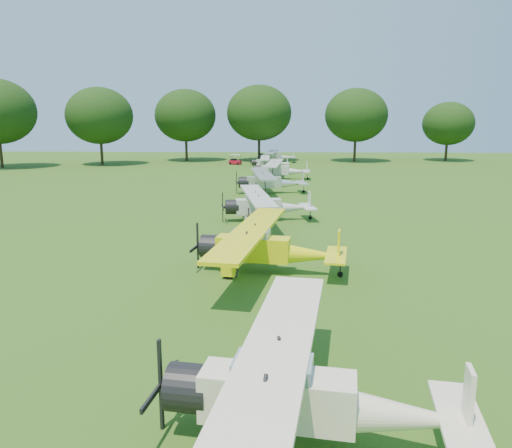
# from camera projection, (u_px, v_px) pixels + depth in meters

# --- Properties ---
(ground) EXTENTS (160.00, 160.00, 0.00)m
(ground) POSITION_uv_depth(u_px,v_px,m) (263.00, 236.00, 31.16)
(ground) COLOR #2D5A16
(ground) RESTS_ON ground
(tree_belt) EXTENTS (137.36, 130.27, 14.52)m
(tree_belt) POSITION_uv_depth(u_px,v_px,m) (323.00, 105.00, 29.51)
(tree_belt) COLOR #322413
(tree_belt) RESTS_ON ground
(aircraft_1) EXTENTS (7.28, 11.54, 2.27)m
(aircraft_1) POSITION_uv_depth(u_px,v_px,m) (302.00, 391.00, 10.98)
(aircraft_1) COLOR white
(aircraft_1) RESTS_ON ground
(aircraft_2) EXTENTS (7.34, 11.62, 2.28)m
(aircraft_2) POSITION_uv_depth(u_px,v_px,m) (264.00, 245.00, 23.61)
(aircraft_2) COLOR #F0EB0A
(aircraft_2) RESTS_ON ground
(aircraft_3) EXTENTS (6.78, 10.73, 2.11)m
(aircraft_3) POSITION_uv_depth(u_px,v_px,m) (265.00, 204.00, 35.73)
(aircraft_3) COLOR silver
(aircraft_3) RESTS_ON ground
(aircraft_4) EXTENTS (7.08, 11.24, 2.21)m
(aircraft_4) POSITION_uv_depth(u_px,v_px,m) (269.00, 180.00, 48.88)
(aircraft_4) COLOR white
(aircraft_4) RESTS_ON ground
(aircraft_5) EXTENTS (6.98, 11.13, 2.19)m
(aircraft_5) POSITION_uv_depth(u_px,v_px,m) (279.00, 169.00, 60.42)
(aircraft_5) COLOR silver
(aircraft_5) RESTS_ON ground
(aircraft_6) EXTENTS (5.73, 9.10, 1.80)m
(aircraft_6) POSITION_uv_depth(u_px,v_px,m) (269.00, 161.00, 73.03)
(aircraft_6) COLOR silver
(aircraft_6) RESTS_ON ground
(aircraft_7) EXTENTS (6.38, 10.17, 2.00)m
(aircraft_7) POSITION_uv_depth(u_px,v_px,m) (275.00, 155.00, 83.52)
(aircraft_7) COLOR white
(aircraft_7) RESTS_ON ground
(golf_cart) EXTENTS (2.10, 1.62, 1.59)m
(golf_cart) POSITION_uv_depth(u_px,v_px,m) (235.00, 161.00, 79.72)
(golf_cart) COLOR red
(golf_cart) RESTS_ON ground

